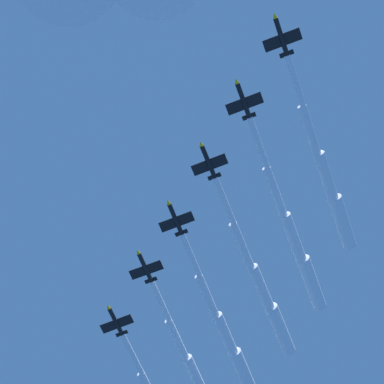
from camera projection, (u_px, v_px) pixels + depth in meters
jet_lead at (327, 179)px, 178.05m from camera, size 28.59×56.74×3.73m
jet_port_inner at (295, 241)px, 185.54m from camera, size 29.89×60.52×3.76m
jet_starboard_inner at (263, 291)px, 190.55m from camera, size 28.73×59.96×3.72m
jet_port_mid at (227, 337)px, 195.67m from camera, size 28.95×57.78×3.83m
jet_starboard_mid at (197, 378)px, 203.64m from camera, size 29.34×58.20×3.77m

